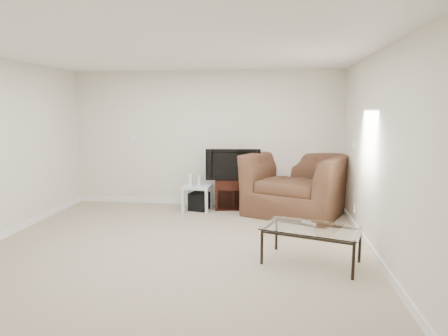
# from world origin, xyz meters

# --- Properties ---
(floor) EXTENTS (5.00, 5.00, 0.00)m
(floor) POSITION_xyz_m (0.00, 0.00, 0.00)
(floor) COLOR tan
(floor) RESTS_ON ground
(ceiling) EXTENTS (5.00, 5.00, 0.00)m
(ceiling) POSITION_xyz_m (0.00, 0.00, 2.50)
(ceiling) COLOR white
(ceiling) RESTS_ON ground
(wall_back) EXTENTS (5.00, 0.02, 2.50)m
(wall_back) POSITION_xyz_m (0.00, 2.50, 1.25)
(wall_back) COLOR silver
(wall_back) RESTS_ON ground
(wall_right) EXTENTS (0.02, 5.00, 2.50)m
(wall_right) POSITION_xyz_m (2.50, 0.00, 1.25)
(wall_right) COLOR silver
(wall_right) RESTS_ON ground
(plate_back) EXTENTS (0.12, 0.02, 0.12)m
(plate_back) POSITION_xyz_m (-1.40, 2.49, 1.25)
(plate_back) COLOR white
(plate_back) RESTS_ON wall_back
(plate_right_switch) EXTENTS (0.02, 0.09, 0.13)m
(plate_right_switch) POSITION_xyz_m (2.49, 1.60, 1.25)
(plate_right_switch) COLOR white
(plate_right_switch) RESTS_ON wall_right
(plate_right_outlet) EXTENTS (0.02, 0.08, 0.12)m
(plate_right_outlet) POSITION_xyz_m (2.49, 1.30, 0.30)
(plate_right_outlet) COLOR white
(plate_right_outlet) RESTS_ON wall_right
(tv_stand) EXTENTS (0.70, 0.53, 0.54)m
(tv_stand) POSITION_xyz_m (0.53, 2.28, 0.27)
(tv_stand) COLOR black
(tv_stand) RESTS_ON floor
(dvd_player) EXTENTS (0.41, 0.31, 0.05)m
(dvd_player) POSITION_xyz_m (0.54, 2.24, 0.45)
(dvd_player) COLOR black
(dvd_player) RESTS_ON tv_stand
(television) EXTENTS (0.92, 0.27, 0.56)m
(television) POSITION_xyz_m (0.53, 2.25, 0.82)
(television) COLOR black
(television) RESTS_ON tv_stand
(side_table) EXTENTS (0.48, 0.48, 0.45)m
(side_table) POSITION_xyz_m (-0.09, 2.05, 0.22)
(side_table) COLOR silver
(side_table) RESTS_ON floor
(subwoofer) EXTENTS (0.37, 0.37, 0.31)m
(subwoofer) POSITION_xyz_m (-0.06, 2.07, 0.16)
(subwoofer) COLOR black
(subwoofer) RESTS_ON floor
(game_console) EXTENTS (0.06, 0.15, 0.21)m
(game_console) POSITION_xyz_m (-0.20, 2.04, 0.55)
(game_console) COLOR white
(game_console) RESTS_ON side_table
(game_case) EXTENTS (0.06, 0.14, 0.18)m
(game_case) POSITION_xyz_m (-0.03, 2.03, 0.54)
(game_case) COLOR silver
(game_case) RESTS_ON side_table
(recliner) EXTENTS (1.87, 1.59, 1.39)m
(recliner) POSITION_xyz_m (1.66, 2.05, 0.69)
(recliner) COLOR #48331F
(recliner) RESTS_ON floor
(coffee_table) EXTENTS (1.24, 0.94, 0.43)m
(coffee_table) POSITION_xyz_m (1.71, -0.25, 0.22)
(coffee_table) COLOR black
(coffee_table) RESTS_ON floor
(remote) EXTENTS (0.17, 0.13, 0.02)m
(remote) POSITION_xyz_m (1.68, -0.10, 0.44)
(remote) COLOR #B2B2B7
(remote) RESTS_ON coffee_table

